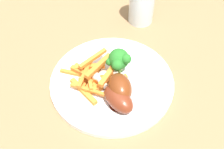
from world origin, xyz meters
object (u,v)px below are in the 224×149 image
at_px(chicken_drumstick_near, 119,86).
at_px(chicken_drumstick_far, 117,97).
at_px(dinner_plate, 112,82).
at_px(carrot_fries_pile, 93,76).
at_px(dining_table, 110,109).
at_px(water_glass, 142,3).
at_px(broccoli_floret_front, 119,60).

xyz_separation_m(chicken_drumstick_near, chicken_drumstick_far, (-0.00, -0.03, -0.01)).
height_order(dinner_plate, carrot_fries_pile, carrot_fries_pile).
xyz_separation_m(dining_table, carrot_fries_pile, (-0.04, -0.01, 0.15)).
relative_size(chicken_drumstick_near, water_glass, 1.12).
relative_size(dining_table, carrot_fries_pile, 6.01).
bearing_deg(water_glass, broccoli_floret_front, -105.15).
bearing_deg(dining_table, chicken_drumstick_near, -61.57).
xyz_separation_m(dinner_plate, chicken_drumstick_far, (0.01, -0.06, 0.03)).
bearing_deg(dining_table, carrot_fries_pile, -163.03).
xyz_separation_m(dining_table, dinner_plate, (0.01, -0.01, 0.13)).
bearing_deg(chicken_drumstick_far, carrot_fries_pile, 133.70).
height_order(carrot_fries_pile, water_glass, water_glass).
distance_m(dinner_plate, chicken_drumstick_far, 0.07).
bearing_deg(dining_table, chicken_drumstick_far, -74.21).
relative_size(dining_table, chicken_drumstick_near, 7.52).
bearing_deg(dining_table, dinner_plate, -51.77).
bearing_deg(carrot_fries_pile, dinner_plate, 3.23).
bearing_deg(carrot_fries_pile, chicken_drumstick_far, -46.30).
xyz_separation_m(dinner_plate, chicken_drumstick_near, (0.02, -0.04, 0.03)).
height_order(dinner_plate, chicken_drumstick_near, chicken_drumstick_near).
xyz_separation_m(dining_table, chicken_drumstick_near, (0.02, -0.04, 0.16)).
height_order(dining_table, chicken_drumstick_far, chicken_drumstick_far).
bearing_deg(broccoli_floret_front, chicken_drumstick_near, -86.49).
xyz_separation_m(dinner_plate, broccoli_floret_front, (0.01, 0.03, 0.04)).
bearing_deg(water_glass, dining_table, -108.72).
relative_size(dinner_plate, water_glass, 2.50).
xyz_separation_m(carrot_fries_pile, chicken_drumstick_far, (0.06, -0.06, 0.00)).
distance_m(carrot_fries_pile, water_glass, 0.26).
relative_size(chicken_drumstick_far, water_glass, 1.01).
bearing_deg(water_glass, carrot_fries_pile, -115.56).
relative_size(dinner_plate, carrot_fries_pile, 1.78).
height_order(dinner_plate, water_glass, water_glass).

